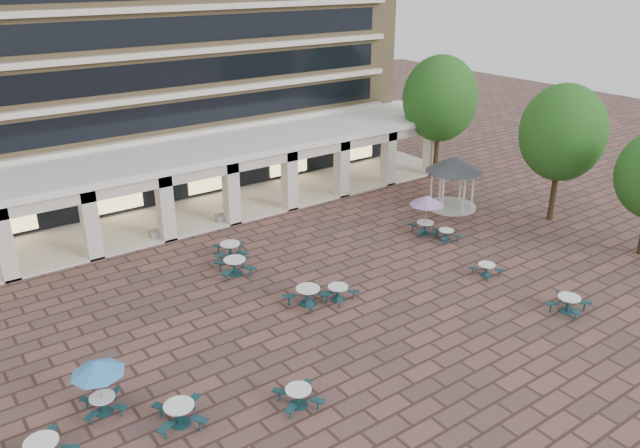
# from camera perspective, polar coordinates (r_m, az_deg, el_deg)

# --- Properties ---
(ground) EXTENTS (120.00, 120.00, 0.00)m
(ground) POSITION_cam_1_polar(r_m,az_deg,el_deg) (28.34, 0.35, -8.67)
(ground) COLOR brown
(ground) RESTS_ON ground
(retail_arcade) EXTENTS (42.00, 6.60, 4.40)m
(retail_arcade) POSITION_cam_1_polar(r_m,az_deg,el_deg) (39.00, -12.61, 4.58)
(retail_arcade) COLOR white
(retail_arcade) RESTS_ON ground
(picnic_table_0) EXTENTS (1.83, 1.83, 0.72)m
(picnic_table_0) POSITION_cam_1_polar(r_m,az_deg,el_deg) (23.21, -1.98, -15.39)
(picnic_table_0) COLOR #163944
(picnic_table_0) RESTS_ON ground
(picnic_table_1) EXTENTS (2.07, 2.07, 0.80)m
(picnic_table_1) POSITION_cam_1_polar(r_m,az_deg,el_deg) (22.92, -12.72, -16.46)
(picnic_table_1) COLOR #163944
(picnic_table_1) RESTS_ON ground
(picnic_table_3) EXTENTS (1.96, 1.96, 0.77)m
(picnic_table_3) POSITION_cam_1_polar(r_m,az_deg,el_deg) (30.84, 21.77, -6.70)
(picnic_table_3) COLOR #163944
(picnic_table_3) RESTS_ON ground
(picnic_table_4) EXTENTS (1.87, 1.87, 2.16)m
(picnic_table_4) POSITION_cam_1_polar(r_m,az_deg,el_deg) (23.34, -19.69, -12.40)
(picnic_table_4) COLOR #163944
(picnic_table_4) RESTS_ON ground
(picnic_table_5) EXTENTS (2.24, 2.24, 0.85)m
(picnic_table_5) POSITION_cam_1_polar(r_m,az_deg,el_deg) (29.24, -1.11, -6.46)
(picnic_table_5) COLOR #163944
(picnic_table_5) RESTS_ON ground
(picnic_table_7) EXTENTS (1.45, 1.45, 0.64)m
(picnic_table_7) POSITION_cam_1_polar(r_m,az_deg,el_deg) (32.98, 14.97, -3.97)
(picnic_table_7) COLOR #163944
(picnic_table_7) RESTS_ON ground
(picnic_table_9) EXTENTS (2.20, 2.20, 0.81)m
(picnic_table_9) POSITION_cam_1_polar(r_m,az_deg,el_deg) (34.14, -8.21, -2.27)
(picnic_table_9) COLOR #163944
(picnic_table_9) RESTS_ON ground
(picnic_table_10) EXTENTS (1.88, 1.88, 0.72)m
(picnic_table_10) POSITION_cam_1_polar(r_m,az_deg,el_deg) (29.64, 1.65, -6.21)
(picnic_table_10) COLOR #163944
(picnic_table_10) RESTS_ON ground
(picnic_table_11) EXTENTS (2.06, 2.06, 2.37)m
(picnic_table_11) POSITION_cam_1_polar(r_m,az_deg,el_deg) (36.68, 9.73, 2.02)
(picnic_table_11) COLOR #163944
(picnic_table_11) RESTS_ON ground
(picnic_table_12) EXTENTS (2.16, 2.16, 0.85)m
(picnic_table_12) POSITION_cam_1_polar(r_m,az_deg,el_deg) (32.26, -7.79, -3.75)
(picnic_table_12) COLOR #163944
(picnic_table_12) RESTS_ON ground
(picnic_table_13) EXTENTS (1.65, 1.65, 0.65)m
(picnic_table_13) POSITION_cam_1_polar(r_m,az_deg,el_deg) (36.62, 11.46, -0.90)
(picnic_table_13) COLOR #163944
(picnic_table_13) RESTS_ON ground
(gazebo) EXTENTS (3.66, 3.66, 3.41)m
(gazebo) POSITION_cam_1_polar(r_m,az_deg,el_deg) (40.96, 12.12, 4.85)
(gazebo) COLOR beige
(gazebo) RESTS_ON ground
(tree_east_a) EXTENTS (5.06, 5.06, 8.43)m
(tree_east_a) POSITION_cam_1_polar(r_m,az_deg,el_deg) (40.01, 21.31, 7.78)
(tree_east_a) COLOR #392917
(tree_east_a) RESTS_ON ground
(tree_east_c) EXTENTS (5.37, 5.37, 8.95)m
(tree_east_c) POSITION_cam_1_polar(r_m,az_deg,el_deg) (46.35, 10.92, 11.19)
(tree_east_c) COLOR #392917
(tree_east_c) RESTS_ON ground
(planter_left) EXTENTS (1.50, 0.60, 1.18)m
(planter_left) POSITION_cam_1_polar(r_m,az_deg,el_deg) (37.44, -14.22, -0.53)
(planter_left) COLOR gray
(planter_left) RESTS_ON ground
(planter_right) EXTENTS (1.50, 0.68, 1.24)m
(planter_right) POSITION_cam_1_polar(r_m,az_deg,el_deg) (39.00, -8.47, 0.97)
(planter_right) COLOR gray
(planter_right) RESTS_ON ground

